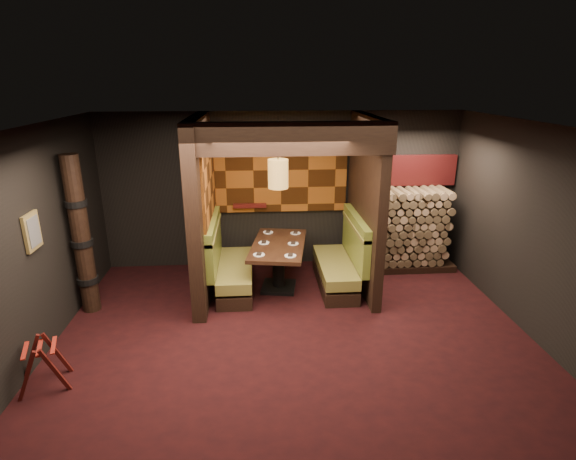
% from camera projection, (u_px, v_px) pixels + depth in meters
% --- Properties ---
extents(floor, '(6.50, 5.50, 0.02)m').
position_uv_depth(floor, '(295.00, 341.00, 6.12)').
color(floor, black).
rests_on(floor, ground).
extents(ceiling, '(6.50, 5.50, 0.02)m').
position_uv_depth(ceiling, '(296.00, 126.00, 5.19)').
color(ceiling, black).
rests_on(ceiling, ground).
extents(wall_back, '(6.50, 0.02, 2.85)m').
position_uv_depth(wall_back, '(282.00, 190.00, 8.26)').
color(wall_back, black).
rests_on(wall_back, ground).
extents(wall_front, '(6.50, 0.02, 2.85)m').
position_uv_depth(wall_front, '(332.00, 384.00, 3.05)').
color(wall_front, black).
rests_on(wall_front, ground).
extents(wall_left, '(0.02, 5.50, 2.85)m').
position_uv_depth(wall_left, '(28.00, 249.00, 5.43)').
color(wall_left, black).
rests_on(wall_left, ground).
extents(wall_right, '(0.02, 5.50, 2.85)m').
position_uv_depth(wall_right, '(543.00, 236.00, 5.88)').
color(wall_right, black).
rests_on(wall_right, ground).
extents(partition_left, '(0.20, 2.20, 2.85)m').
position_uv_depth(partition_left, '(202.00, 209.00, 7.12)').
color(partition_left, black).
rests_on(partition_left, floor).
extents(partition_right, '(0.15, 2.10, 2.85)m').
position_uv_depth(partition_right, '(365.00, 204.00, 7.35)').
color(partition_right, black).
rests_on(partition_right, floor).
extents(header_beam, '(2.85, 0.18, 0.44)m').
position_uv_depth(header_beam, '(289.00, 139.00, 5.93)').
color(header_beam, black).
rests_on(header_beam, partition_left).
extents(tapa_back_panel, '(2.40, 0.06, 1.55)m').
position_uv_depth(tapa_back_panel, '(281.00, 170.00, 8.09)').
color(tapa_back_panel, '#9C5118').
rests_on(tapa_back_panel, wall_back).
extents(tapa_side_panel, '(0.04, 1.85, 1.45)m').
position_uv_depth(tapa_side_panel, '(209.00, 180.00, 7.16)').
color(tapa_side_panel, '#9C5118').
rests_on(tapa_side_panel, partition_left).
extents(lacquer_shelf, '(0.60, 0.12, 0.07)m').
position_uv_depth(lacquer_shelf, '(250.00, 205.00, 8.19)').
color(lacquer_shelf, '#521311').
rests_on(lacquer_shelf, wall_back).
extents(booth_bench_left, '(0.68, 1.60, 1.14)m').
position_uv_depth(booth_bench_left, '(229.00, 267.00, 7.48)').
color(booth_bench_left, black).
rests_on(booth_bench_left, floor).
extents(booth_bench_right, '(0.68, 1.60, 1.14)m').
position_uv_depth(booth_bench_right, '(341.00, 264.00, 7.61)').
color(booth_bench_right, black).
rests_on(booth_bench_right, floor).
extents(dining_table, '(1.08, 1.65, 0.81)m').
position_uv_depth(dining_table, '(279.00, 257.00, 7.44)').
color(dining_table, black).
rests_on(dining_table, floor).
extents(place_settings, '(0.83, 1.30, 0.03)m').
position_uv_depth(place_settings, '(278.00, 243.00, 7.36)').
color(place_settings, white).
rests_on(place_settings, dining_table).
extents(pendant_lamp, '(0.32, 0.32, 1.09)m').
position_uv_depth(pendant_lamp, '(278.00, 174.00, 6.94)').
color(pendant_lamp, '#A97C36').
rests_on(pendant_lamp, ceiling).
extents(framed_picture, '(0.05, 0.36, 0.46)m').
position_uv_depth(framed_picture, '(32.00, 231.00, 5.46)').
color(framed_picture, olive).
rests_on(framed_picture, wall_left).
extents(luggage_rack, '(0.67, 0.56, 0.62)m').
position_uv_depth(luggage_rack, '(42.00, 363.00, 5.13)').
color(luggage_rack, '#43100C').
rests_on(luggage_rack, floor).
extents(totem_column, '(0.31, 0.31, 2.40)m').
position_uv_depth(totem_column, '(81.00, 237.00, 6.56)').
color(totem_column, black).
rests_on(totem_column, floor).
extents(firewood_stack, '(1.73, 0.70, 1.50)m').
position_uv_depth(firewood_stack, '(407.00, 229.00, 8.25)').
color(firewood_stack, black).
rests_on(firewood_stack, floor).
extents(mosaic_header, '(1.83, 0.10, 0.56)m').
position_uv_depth(mosaic_header, '(406.00, 170.00, 8.23)').
color(mosaic_header, maroon).
rests_on(mosaic_header, wall_back).
extents(bay_front_post, '(0.08, 0.08, 2.85)m').
position_uv_depth(bay_front_post, '(367.00, 200.00, 7.60)').
color(bay_front_post, black).
rests_on(bay_front_post, floor).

